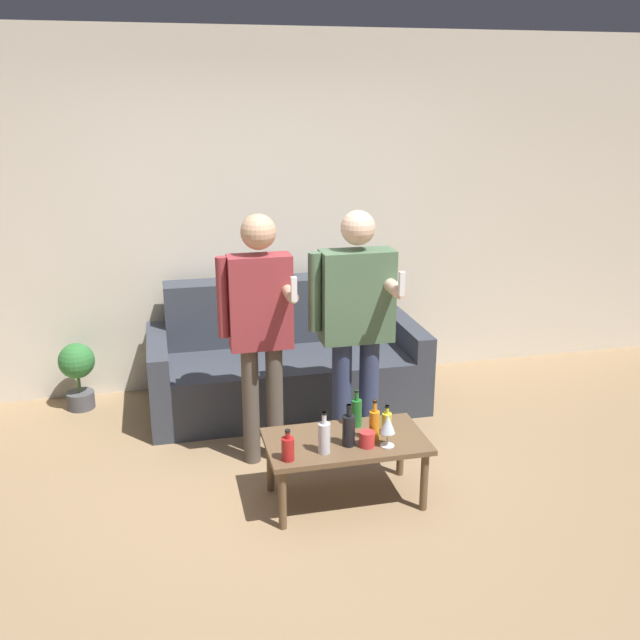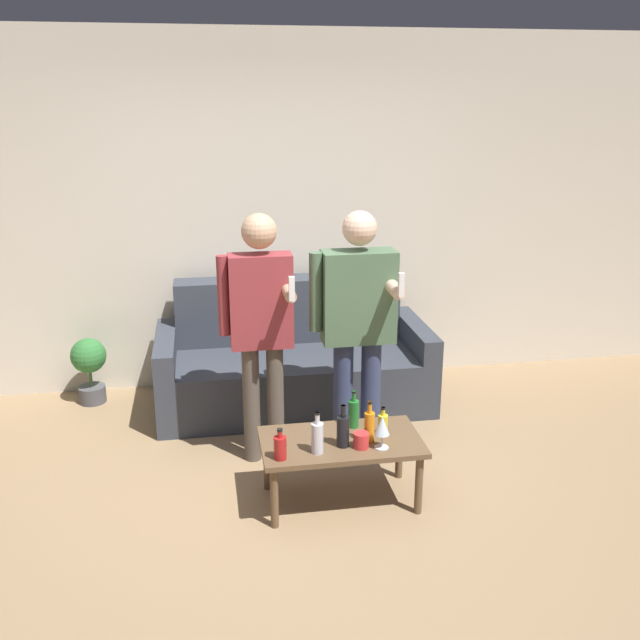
{
  "view_description": "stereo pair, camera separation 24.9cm",
  "coord_description": "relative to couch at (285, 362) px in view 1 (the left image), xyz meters",
  "views": [
    {
      "loc": [
        -0.72,
        -3.24,
        2.25
      ],
      "look_at": [
        0.2,
        0.7,
        0.95
      ],
      "focal_mm": 40.0,
      "sensor_mm": 36.0,
      "label": 1
    },
    {
      "loc": [
        -0.48,
        -3.29,
        2.25
      ],
      "look_at": [
        0.2,
        0.7,
        0.95
      ],
      "focal_mm": 40.0,
      "sensor_mm": 36.0,
      "label": 2
    }
  ],
  "objects": [
    {
      "name": "ground_plane",
      "position": [
        -0.16,
        -1.67,
        -0.32
      ],
      "size": [
        16.0,
        16.0,
        0.0
      ],
      "primitive_type": "plane",
      "color": "#997A56"
    },
    {
      "name": "wall_back",
      "position": [
        -0.16,
        0.49,
        1.03
      ],
      "size": [
        8.0,
        0.06,
        2.7
      ],
      "color": "beige",
      "rests_on": "ground_plane"
    },
    {
      "name": "couch",
      "position": [
        0.0,
        0.0,
        0.0
      ],
      "size": [
        1.99,
        0.88,
        0.9
      ],
      "color": "#383D47",
      "rests_on": "ground_plane"
    },
    {
      "name": "coffee_table",
      "position": [
        0.08,
        -1.43,
        0.02
      ],
      "size": [
        0.9,
        0.5,
        0.39
      ],
      "color": "brown",
      "rests_on": "ground_plane"
    },
    {
      "name": "bottle_orange",
      "position": [
        0.33,
        -1.42,
        0.14
      ],
      "size": [
        0.06,
        0.06,
        0.17
      ],
      "color": "yellow",
      "rests_on": "coffee_table"
    },
    {
      "name": "bottle_green",
      "position": [
        -0.28,
        -1.59,
        0.14
      ],
      "size": [
        0.07,
        0.07,
        0.18
      ],
      "color": "#B21E1E",
      "rests_on": "coffee_table"
    },
    {
      "name": "bottle_dark",
      "position": [
        0.08,
        -1.51,
        0.17
      ],
      "size": [
        0.07,
        0.07,
        0.24
      ],
      "color": "black",
      "rests_on": "coffee_table"
    },
    {
      "name": "bottle_yellow",
      "position": [
        0.19,
        -1.28,
        0.16
      ],
      "size": [
        0.06,
        0.06,
        0.23
      ],
      "color": "#23752D",
      "rests_on": "coffee_table"
    },
    {
      "name": "bottle_red",
      "position": [
        -0.07,
        -1.56,
        0.17
      ],
      "size": [
        0.07,
        0.07,
        0.24
      ],
      "color": "silver",
      "rests_on": "coffee_table"
    },
    {
      "name": "bottle_clear",
      "position": [
        0.23,
        -1.48,
        0.17
      ],
      "size": [
        0.06,
        0.06,
        0.24
      ],
      "color": "orange",
      "rests_on": "coffee_table"
    },
    {
      "name": "wine_glass_near",
      "position": [
        0.28,
        -1.56,
        0.2
      ],
      "size": [
        0.08,
        0.08,
        0.19
      ],
      "color": "silver",
      "rests_on": "coffee_table"
    },
    {
      "name": "cup_on_table",
      "position": [
        0.17,
        -1.54,
        0.12
      ],
      "size": [
        0.09,
        0.09,
        0.09
      ],
      "color": "red",
      "rests_on": "coffee_table"
    },
    {
      "name": "person_standing_left",
      "position": [
        -0.3,
        -0.86,
        0.62
      ],
      "size": [
        0.45,
        0.4,
        1.58
      ],
      "color": "brown",
      "rests_on": "ground_plane"
    },
    {
      "name": "person_standing_right",
      "position": [
        0.29,
        -0.87,
        0.6
      ],
      "size": [
        0.53,
        0.42,
        1.58
      ],
      "color": "navy",
      "rests_on": "ground_plane"
    },
    {
      "name": "potted_plant",
      "position": [
        -1.51,
        0.23,
        -0.01
      ],
      "size": [
        0.26,
        0.26,
        0.51
      ],
      "color": "#4C4C51",
      "rests_on": "ground_plane"
    }
  ]
}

